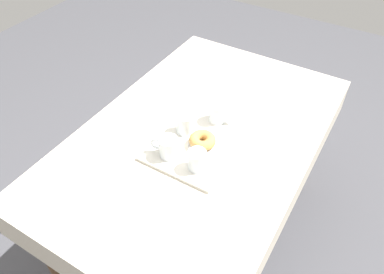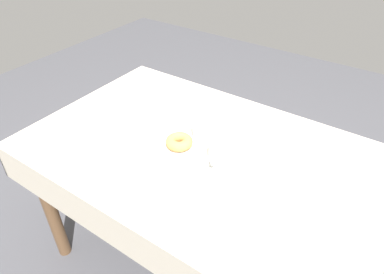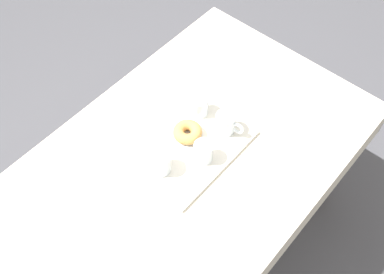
# 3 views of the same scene
# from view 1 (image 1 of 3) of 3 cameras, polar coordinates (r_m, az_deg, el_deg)

# --- Properties ---
(ground_plane) EXTENTS (6.00, 6.00, 0.00)m
(ground_plane) POSITION_cam_1_polar(r_m,az_deg,el_deg) (2.21, 0.85, -14.28)
(ground_plane) COLOR #47474C
(dining_table) EXTENTS (1.47, 0.94, 0.77)m
(dining_table) POSITION_cam_1_polar(r_m,az_deg,el_deg) (1.67, 1.09, -1.70)
(dining_table) COLOR beige
(dining_table) RESTS_ON ground
(serving_tray) EXTENTS (0.45, 0.34, 0.01)m
(serving_tray) POSITION_cam_1_polar(r_m,az_deg,el_deg) (1.56, 1.18, -0.55)
(serving_tray) COLOR silver
(serving_tray) RESTS_ON dining_table
(tea_mug_left) EXTENTS (0.08, 0.12, 0.09)m
(tea_mug_left) POSITION_cam_1_polar(r_m,az_deg,el_deg) (1.63, 4.10, 3.71)
(tea_mug_left) COLOR white
(tea_mug_left) RESTS_ON serving_tray
(tea_mug_right) EXTENTS (0.08, 0.12, 0.09)m
(tea_mug_right) POSITION_cam_1_polar(r_m,az_deg,el_deg) (1.47, -3.71, -1.63)
(tea_mug_right) COLOR white
(tea_mug_right) RESTS_ON serving_tray
(water_glass_near) EXTENTS (0.07, 0.07, 0.08)m
(water_glass_near) POSITION_cam_1_polar(r_m,az_deg,el_deg) (1.42, 0.78, -3.69)
(water_glass_near) COLOR white
(water_glass_near) RESTS_ON serving_tray
(water_glass_far) EXTENTS (0.07, 0.07, 0.08)m
(water_glass_far) POSITION_cam_1_polar(r_m,az_deg,el_deg) (1.57, -1.15, 1.94)
(water_glass_far) COLOR white
(water_glass_far) RESTS_ON serving_tray
(donut_plate_left) EXTENTS (0.12, 0.12, 0.01)m
(donut_plate_left) POSITION_cam_1_polar(r_m,az_deg,el_deg) (1.53, 1.61, -1.18)
(donut_plate_left) COLOR silver
(donut_plate_left) RESTS_ON serving_tray
(sugar_donut_left) EXTENTS (0.11, 0.11, 0.04)m
(sugar_donut_left) POSITION_cam_1_polar(r_m,az_deg,el_deg) (1.52, 1.62, -0.50)
(sugar_donut_left) COLOR tan
(sugar_donut_left) RESTS_ON donut_plate_left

